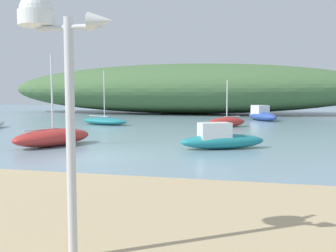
{
  "coord_description": "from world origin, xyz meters",
  "views": [
    {
      "loc": [
        6.04,
        -13.11,
        2.37
      ],
      "look_at": [
        1.77,
        4.75,
        0.83
      ],
      "focal_mm": 41.45,
      "sensor_mm": 36.0,
      "label": 1
    }
  ],
  "objects": [
    {
      "name": "motorboat_west_reach",
      "position": [
        6.16,
        21.88,
        0.51
      ],
      "size": [
        3.24,
        4.2,
        1.34
      ],
      "color": "#2D4C9E",
      "rests_on": "ground"
    },
    {
      "name": "sailboat_near_shore",
      "position": [
        -3.08,
        2.62,
        0.4
      ],
      "size": [
        2.96,
        4.22,
        4.1
      ],
      "color": "#B72D28",
      "rests_on": "ground"
    },
    {
      "name": "sailboat_far_left",
      "position": [
        -5.53,
        14.44,
        0.29
      ],
      "size": [
        4.44,
        2.8,
        4.09
      ],
      "color": "teal",
      "rests_on": "ground"
    },
    {
      "name": "sailboat_mid_channel",
      "position": [
        3.73,
        14.43,
        0.36
      ],
      "size": [
        2.93,
        2.77,
        3.32
      ],
      "color": "#B72D28",
      "rests_on": "ground"
    },
    {
      "name": "distant_hill",
      "position": [
        -2.9,
        32.39,
        2.93
      ],
      "size": [
        44.05,
        13.21,
        5.86
      ],
      "primitive_type": "ellipsoid",
      "color": "#476B3D",
      "rests_on": "ground"
    },
    {
      "name": "mast_structure",
      "position": [
        3.42,
        -8.58,
        2.99
      ],
      "size": [
        1.27,
        0.47,
        3.44
      ],
      "color": "silver",
      "rests_on": "beach_sand"
    },
    {
      "name": "ground_plane",
      "position": [
        0.0,
        0.0,
        0.0
      ],
      "size": [
        120.0,
        120.0,
        0.0
      ],
      "primitive_type": "plane",
      "color": "#7A99A8"
    },
    {
      "name": "motorboat_centre_water",
      "position": [
        4.4,
        3.47,
        0.43
      ],
      "size": [
        3.83,
        2.56,
        1.13
      ],
      "color": "teal",
      "rests_on": "ground"
    }
  ]
}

